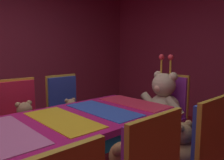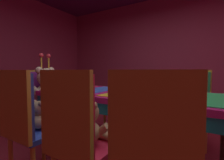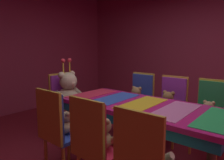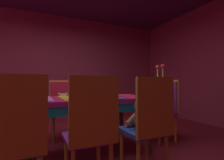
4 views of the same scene
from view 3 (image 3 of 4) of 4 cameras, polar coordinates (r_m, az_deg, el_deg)
name	(u,v)px [view 3 (image 3 of 4)]	position (r m, az deg, el deg)	size (l,w,h in m)	color
wall_back	(13,48)	(4.97, -25.23, 7.84)	(5.20, 0.12, 2.80)	#99334C
wall_right	(208,48)	(4.90, 24.61, 7.88)	(0.12, 6.40, 2.80)	#99334C
banquet_table	(142,111)	(2.61, 8.04, -8.28)	(0.90, 2.02, 0.75)	#C61E72
chair_left_0	(143,159)	(1.68, 8.26, -20.44)	(0.42, 0.41, 0.98)	#268C4C
teddy_left_0	(152,151)	(1.79, 10.86, -18.41)	(0.27, 0.35, 0.33)	beige
chair_left_1	(93,139)	(1.98, -5.18, -15.71)	(0.42, 0.41, 0.98)	red
teddy_left_1	(104,135)	(2.07, -2.24, -14.59)	(0.25, 0.33, 0.31)	tan
chair_left_2	(56,125)	(2.37, -14.98, -11.68)	(0.42, 0.41, 0.98)	#2D47B2
teddy_left_2	(67,124)	(2.46, -12.21, -11.49)	(0.21, 0.27, 0.26)	tan
chair_right_0	(211,108)	(3.18, 25.26, -6.96)	(0.42, 0.41, 0.98)	#268C4C
teddy_right_0	(208,112)	(3.05, 24.54, -7.99)	(0.22, 0.29, 0.27)	tan
chair_right_1	(172,102)	(3.33, 15.90, -5.73)	(0.42, 0.41, 0.98)	purple
teddy_right_1	(168,104)	(3.20, 14.83, -6.23)	(0.27, 0.35, 0.33)	olive
chair_right_2	(141,96)	(3.62, 7.77, -4.31)	(0.42, 0.41, 0.98)	#2D47B2
teddy_right_2	(136,98)	(3.50, 6.50, -4.76)	(0.26, 0.34, 0.32)	#9E7247
throne_chair	(63,97)	(3.64, -13.16, -4.38)	(0.41, 0.42, 0.98)	purple
king_teddy_bear	(69,91)	(3.49, -11.59, -3.02)	(0.61, 0.47, 0.78)	beige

